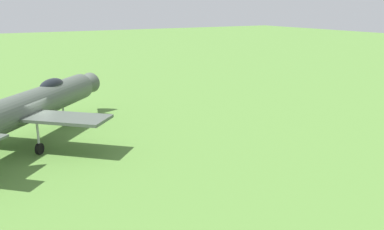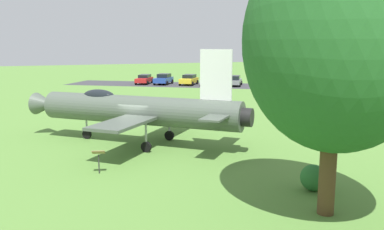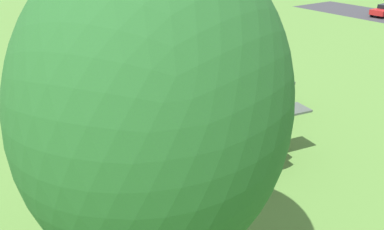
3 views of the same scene
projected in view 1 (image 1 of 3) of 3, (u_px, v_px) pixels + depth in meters
The scene contains 2 objects.
ground_plane at pixel (29, 144), 22.46m from camera, with size 200.00×200.00×0.00m, color #568438.
display_jet at pixel (28, 106), 22.24m from camera, with size 11.77×12.27×5.70m.
Camera 1 is at (-2.63, -22.96, 7.49)m, focal length 37.65 mm.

